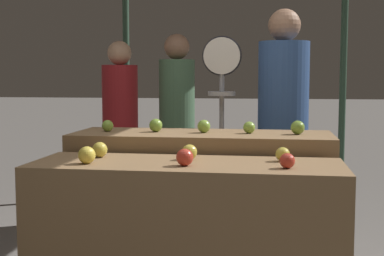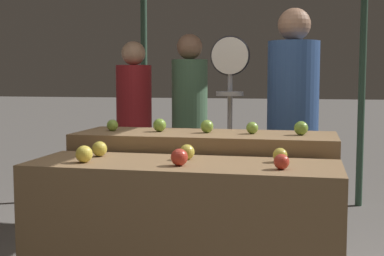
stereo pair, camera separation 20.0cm
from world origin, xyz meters
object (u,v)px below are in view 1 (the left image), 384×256
(person_vendor_at_scale, at_px, (283,113))
(person_customer_left, at_px, (177,114))
(person_customer_right, at_px, (120,117))
(produce_scale, at_px, (222,96))

(person_vendor_at_scale, xyz_separation_m, person_customer_left, (-0.91, 0.58, -0.06))
(person_vendor_at_scale, bearing_deg, person_customer_right, -53.17)
(produce_scale, bearing_deg, person_customer_right, 141.59)
(person_vendor_at_scale, distance_m, person_customer_left, 1.08)
(person_customer_left, relative_size, person_customer_right, 1.03)
(produce_scale, height_order, person_customer_left, person_customer_left)
(person_vendor_at_scale, relative_size, person_customer_right, 1.11)
(person_vendor_at_scale, bearing_deg, produce_scale, -9.35)
(person_customer_left, bearing_deg, person_vendor_at_scale, 134.82)
(person_customer_right, bearing_deg, person_vendor_at_scale, 176.67)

